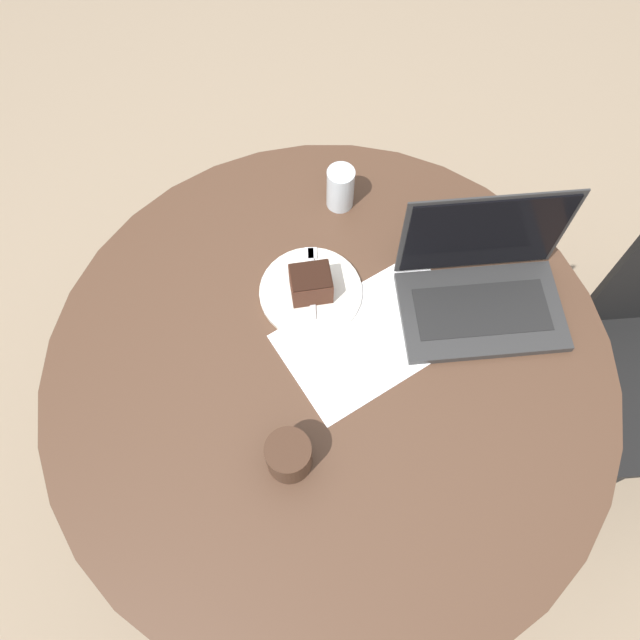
% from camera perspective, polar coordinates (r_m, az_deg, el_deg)
% --- Properties ---
extents(ground_plane, '(12.00, 12.00, 0.00)m').
position_cam_1_polar(ground_plane, '(1.97, 0.58, -12.58)').
color(ground_plane, gray).
extents(dining_table, '(1.15, 1.15, 0.76)m').
position_cam_1_polar(dining_table, '(1.36, 0.83, -6.16)').
color(dining_table, '#4C3323').
rests_on(dining_table, ground_plane).
extents(paper_document, '(0.44, 0.38, 0.00)m').
position_cam_1_polar(paper_document, '(1.28, 5.02, -1.28)').
color(paper_document, white).
rests_on(paper_document, dining_table).
extents(plate, '(0.22, 0.22, 0.01)m').
position_cam_1_polar(plate, '(1.31, -0.85, 2.57)').
color(plate, silver).
rests_on(plate, dining_table).
extents(cake_slice, '(0.11, 0.11, 0.07)m').
position_cam_1_polar(cake_slice, '(1.28, -0.84, 3.36)').
color(cake_slice, '#472619').
rests_on(cake_slice, plate).
extents(fork, '(0.16, 0.10, 0.00)m').
position_cam_1_polar(fork, '(1.32, -0.77, 4.17)').
color(fork, silver).
rests_on(fork, plate).
extents(coffee_glass, '(0.08, 0.08, 0.09)m').
position_cam_1_polar(coffee_glass, '(1.15, -2.88, -12.29)').
color(coffee_glass, '#3D2619').
rests_on(coffee_glass, dining_table).
extents(water_glass, '(0.06, 0.06, 0.11)m').
position_cam_1_polar(water_glass, '(1.40, 1.87, 11.97)').
color(water_glass, silver).
rests_on(water_glass, dining_table).
extents(laptop, '(0.36, 0.39, 0.25)m').
position_cam_1_polar(laptop, '(1.31, 14.59, 2.84)').
color(laptop, '#2D2D2D').
rests_on(laptop, dining_table).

